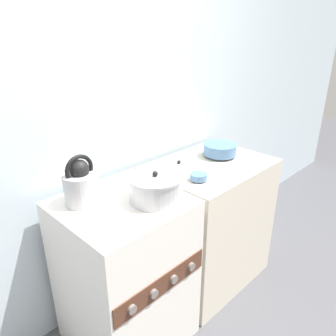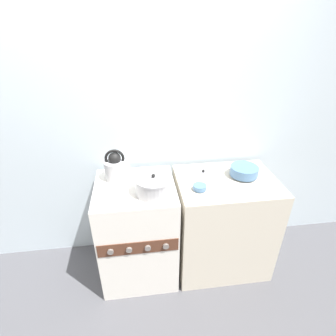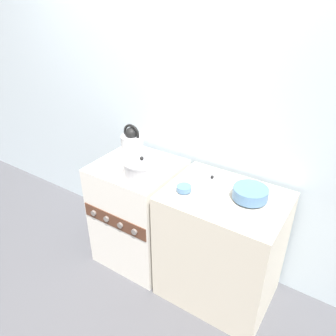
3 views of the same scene
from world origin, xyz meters
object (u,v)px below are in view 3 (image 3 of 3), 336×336
at_px(small_ceramic_bowl, 184,188).
at_px(loose_pot_lid, 212,179).
at_px(kettle, 132,143).
at_px(cooking_pot, 142,168).
at_px(stove, 139,213).
at_px(enamel_bowl, 250,193).

relative_size(small_ceramic_bowl, loose_pot_lid, 0.60).
height_order(kettle, small_ceramic_bowl, kettle).
bearing_deg(small_ceramic_bowl, cooking_pot, -179.58).
height_order(cooking_pot, loose_pot_lid, cooking_pot).
relative_size(stove, small_ceramic_bowl, 9.01).
height_order(small_ceramic_bowl, loose_pot_lid, small_ceramic_bowl).
bearing_deg(enamel_bowl, small_ceramic_bowl, -159.73).
bearing_deg(small_ceramic_bowl, kettle, 159.44).
relative_size(cooking_pot, enamel_bowl, 1.22).
bearing_deg(loose_pot_lid, kettle, -179.46).
distance_m(stove, cooking_pot, 0.54).
bearing_deg(kettle, cooking_pot, -40.44).
bearing_deg(kettle, small_ceramic_bowl, -20.56).
xyz_separation_m(cooking_pot, loose_pot_lid, (0.42, 0.24, -0.07)).
distance_m(small_ceramic_bowl, loose_pot_lid, 0.25).
distance_m(stove, loose_pot_lid, 0.72).
bearing_deg(kettle, stove, -43.50).
relative_size(kettle, small_ceramic_bowl, 2.55).
height_order(stove, cooking_pot, cooking_pot).
bearing_deg(cooking_pot, small_ceramic_bowl, 0.42).
height_order(stove, kettle, kettle).
relative_size(stove, enamel_bowl, 4.03).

